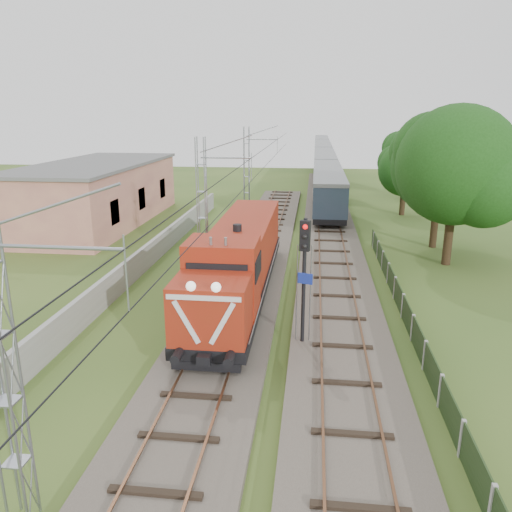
# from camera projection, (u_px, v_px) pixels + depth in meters

# --- Properties ---
(ground) EXTENTS (140.00, 140.00, 0.00)m
(ground) POSITION_uv_depth(u_px,v_px,m) (213.00, 364.00, 19.30)
(ground) COLOR #36531F
(ground) RESTS_ON ground
(track_main) EXTENTS (4.20, 70.00, 0.45)m
(track_main) POSITION_uv_depth(u_px,v_px,m) (240.00, 296.00, 25.92)
(track_main) COLOR #6B6054
(track_main) RESTS_ON ground
(track_side) EXTENTS (4.20, 80.00, 0.45)m
(track_side) POSITION_uv_depth(u_px,v_px,m) (330.00, 238.00, 37.77)
(track_side) COLOR #6B6054
(track_side) RESTS_ON ground
(catenary) EXTENTS (3.31, 70.00, 8.00)m
(catenary) POSITION_uv_depth(u_px,v_px,m) (203.00, 204.00, 29.94)
(catenary) COLOR gray
(catenary) RESTS_ON ground
(boundary_wall) EXTENTS (0.25, 40.00, 1.50)m
(boundary_wall) POSITION_uv_depth(u_px,v_px,m) (149.00, 255.00, 31.26)
(boundary_wall) COLOR #9E9E99
(boundary_wall) RESTS_ON ground
(station_building) EXTENTS (8.40, 20.40, 5.22)m
(station_building) POSITION_uv_depth(u_px,v_px,m) (97.00, 193.00, 43.12)
(station_building) COLOR tan
(station_building) RESTS_ON ground
(fence) EXTENTS (0.12, 32.00, 1.20)m
(fence) POSITION_uv_depth(u_px,v_px,m) (413.00, 328.00, 21.10)
(fence) COLOR black
(fence) RESTS_ON ground
(locomotive) EXTENTS (2.93, 16.75, 4.25)m
(locomotive) POSITION_uv_depth(u_px,v_px,m) (239.00, 259.00, 25.24)
(locomotive) COLOR black
(locomotive) RESTS_ON ground
(coach_rake) EXTENTS (2.85, 85.14, 3.30)m
(coach_rake) POSITION_uv_depth(u_px,v_px,m) (323.00, 157.00, 79.95)
(coach_rake) COLOR black
(coach_rake) RESTS_ON ground
(signal_post) EXTENTS (0.59, 0.47, 5.46)m
(signal_post) POSITION_uv_depth(u_px,v_px,m) (304.00, 261.00, 19.52)
(signal_post) COLOR black
(signal_post) RESTS_ON ground
(tree_a) EXTENTS (7.64, 7.28, 9.91)m
(tree_a) POSITION_uv_depth(u_px,v_px,m) (458.00, 167.00, 30.14)
(tree_a) COLOR #3E2D19
(tree_a) RESTS_ON ground
(tree_b) EXTENTS (7.10, 6.77, 9.21)m
(tree_b) POSITION_uv_depth(u_px,v_px,m) (442.00, 167.00, 34.30)
(tree_b) COLOR #3E2D19
(tree_b) RESTS_ON ground
(tree_c) EXTENTS (5.19, 4.95, 6.73)m
(tree_c) POSITION_uv_depth(u_px,v_px,m) (406.00, 170.00, 45.94)
(tree_c) COLOR #3E2D19
(tree_c) RESTS_ON ground
(tree_d) EXTENTS (5.86, 5.58, 7.60)m
(tree_d) POSITION_uv_depth(u_px,v_px,m) (408.00, 154.00, 56.35)
(tree_d) COLOR #3E2D19
(tree_d) RESTS_ON ground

